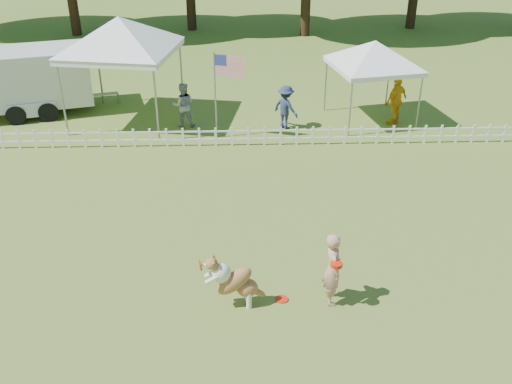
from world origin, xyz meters
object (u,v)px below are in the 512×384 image
handler (333,269)px  flag_pole (215,96)px  cargo_trailer (29,81)px  spectator_b (286,107)px  frisbee_on_turf (282,299)px  canopy_tent_left (124,72)px  spectator_c (396,100)px  spectator_a (183,105)px  dog (235,281)px  canopy_tent_right (372,82)px

handler → flag_pole: 8.50m
cargo_trailer → spectator_b: size_ratio=3.54×
cargo_trailer → frisbee_on_turf: bearing=-67.8°
canopy_tent_left → spectator_c: size_ratio=2.07×
flag_pole → spectator_a: bearing=156.9°
dog → flag_pole: size_ratio=0.43×
canopy_tent_right → cargo_trailer: (-11.65, 1.10, -0.19)m
canopy_tent_right → flag_pole: flag_pole is taller
spectator_a → spectator_b: (3.35, -0.27, -0.02)m
canopy_tent_right → spectator_a: 6.29m
frisbee_on_turf → canopy_tent_left: bearing=115.2°
spectator_c → spectator_b: bearing=-33.1°
canopy_tent_left → spectator_a: canopy_tent_left is taller
cargo_trailer → spectator_a: (5.41, -1.49, -0.39)m
frisbee_on_turf → canopy_tent_right: canopy_tent_right is taller
spectator_a → spectator_b: 3.36m
cargo_trailer → spectator_c: size_ratio=3.13×
cargo_trailer → spectator_a: bearing=-30.5°
handler → cargo_trailer: cargo_trailer is taller
cargo_trailer → flag_pole: bearing=-35.8°
dog → canopy_tent_right: bearing=58.3°
frisbee_on_turf → flag_pole: 8.32m
flag_pole → spectator_c: flag_pole is taller
cargo_trailer → flag_pole: flag_pole is taller
cargo_trailer → canopy_tent_right: bearing=-20.5°
spectator_b → flag_pole: bearing=61.2°
frisbee_on_turf → spectator_b: (0.75, 8.77, 0.71)m
canopy_tent_right → spectator_c: canopy_tent_right is taller
handler → spectator_a: bearing=20.6°
canopy_tent_right → spectator_b: (-2.90, -0.66, -0.60)m
handler → canopy_tent_left: bearing=28.8°
dog → spectator_a: (-1.70, 9.17, 0.16)m
cargo_trailer → spectator_a: cargo_trailer is taller
spectator_b → canopy_tent_right: bearing=-123.3°
canopy_tent_left → canopy_tent_right: size_ratio=1.29×
handler → cargo_trailer: bearing=39.5°
frisbee_on_turf → canopy_tent_left: 10.76m
flag_pole → spectator_b: (2.25, 0.70, -0.64)m
handler → spectator_c: bearing=-21.7°
spectator_a → flag_pole: bearing=134.1°
dog → frisbee_on_turf: (0.90, 0.13, -0.57)m
spectator_b → spectator_c: bearing=-131.8°
spectator_a → handler: bearing=106.7°
canopy_tent_right → cargo_trailer: canopy_tent_right is taller
canopy_tent_left → flag_pole: (3.03, -1.55, -0.33)m
handler → canopy_tent_right: bearing=-16.6°
spectator_a → spectator_c: bearing=175.3°
frisbee_on_turf → canopy_tent_left: (-4.53, 9.62, 1.69)m
handler → frisbee_on_turf: handler is taller
cargo_trailer → spectator_a: size_ratio=3.45×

